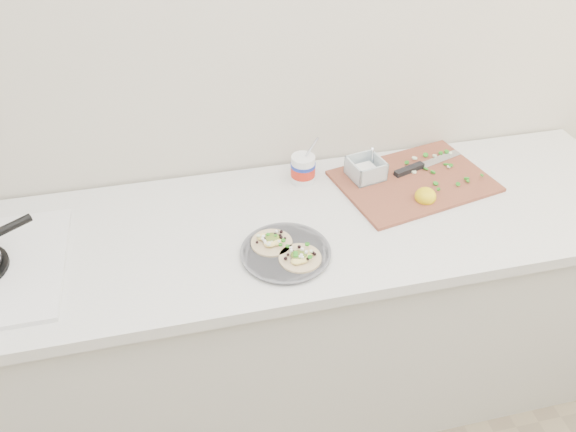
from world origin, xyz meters
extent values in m
cube|color=beige|center=(0.00, 1.73, 1.30)|extent=(3.50, 0.05, 2.60)
cube|color=beige|center=(0.00, 1.43, 0.43)|extent=(2.40, 0.62, 0.86)
cube|color=silver|center=(0.00, 1.41, 0.88)|extent=(2.44, 0.66, 0.04)
cylinder|color=#5B5B62|center=(0.01, 1.27, 0.91)|extent=(0.25, 0.25, 0.01)
cylinder|color=#5B5B62|center=(0.01, 1.27, 0.91)|extent=(0.26, 0.26, 0.00)
cylinder|color=white|center=(0.14, 1.62, 0.95)|extent=(0.08, 0.08, 0.10)
cylinder|color=red|center=(0.14, 1.62, 0.95)|extent=(0.08, 0.08, 0.04)
cylinder|color=#192D99|center=(0.14, 1.62, 0.97)|extent=(0.08, 0.08, 0.01)
cube|color=brown|center=(0.51, 1.53, 0.91)|extent=(0.56, 0.44, 0.01)
cube|color=white|center=(0.35, 1.59, 0.93)|extent=(0.07, 0.07, 0.03)
ellipsoid|color=yellow|center=(0.50, 1.42, 0.93)|extent=(0.07, 0.07, 0.06)
cube|color=silver|center=(0.64, 1.63, 0.91)|extent=(0.19, 0.09, 0.00)
cube|color=black|center=(0.51, 1.58, 0.92)|extent=(0.12, 0.06, 0.02)
camera|label=1|loc=(-0.26, 0.10, 2.00)|focal=35.00mm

